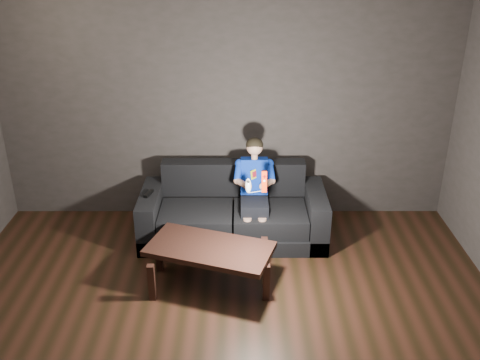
{
  "coord_description": "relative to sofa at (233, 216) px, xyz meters",
  "views": [
    {
      "loc": [
        0.15,
        -3.12,
        3.02
      ],
      "look_at": [
        0.15,
        1.55,
        0.85
      ],
      "focal_mm": 40.0,
      "sensor_mm": 36.0,
      "label": 1
    }
  ],
  "objects": [
    {
      "name": "back_wall",
      "position": [
        -0.08,
        0.56,
        1.1
      ],
      "size": [
        5.0,
        0.04,
        2.7
      ],
      "primitive_type": "cube",
      "color": "#36322F",
      "rests_on": "ground"
    },
    {
      "name": "sofa",
      "position": [
        0.0,
        0.0,
        0.0
      ],
      "size": [
        1.95,
        0.84,
        0.76
      ],
      "color": "black",
      "rests_on": "floor"
    },
    {
      "name": "child",
      "position": [
        0.22,
        -0.05,
        0.41
      ],
      "size": [
        0.42,
        0.52,
        1.04
      ],
      "color": "black",
      "rests_on": "sofa"
    },
    {
      "name": "wii_remote_red",
      "position": [
        0.3,
        -0.45,
        0.62
      ],
      "size": [
        0.05,
        0.08,
        0.21
      ],
      "color": "red",
      "rests_on": "child"
    },
    {
      "name": "nunchuk_white",
      "position": [
        0.15,
        -0.45,
        0.57
      ],
      "size": [
        0.07,
        0.1,
        0.15
      ],
      "color": "silver",
      "rests_on": "child"
    },
    {
      "name": "wii_remote_black",
      "position": [
        -0.88,
        -0.07,
        0.3
      ],
      "size": [
        0.08,
        0.17,
        0.03
      ],
      "color": "black",
      "rests_on": "sofa"
    },
    {
      "name": "coffee_table",
      "position": [
        -0.21,
        -0.89,
        0.11
      ],
      "size": [
        1.25,
        0.89,
        0.41
      ],
      "color": "black",
      "rests_on": "floor"
    }
  ]
}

